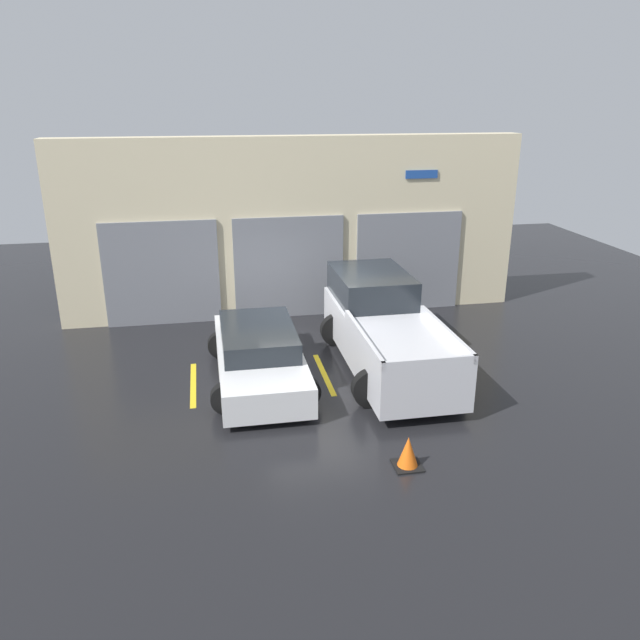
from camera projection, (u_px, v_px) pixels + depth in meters
ground_plane at (316, 356)px, 14.77m from camera, size 28.00×28.00×0.00m
shophouse_building at (294, 230)px, 17.00m from camera, size 12.56×0.68×4.84m
pickup_truck at (384, 328)px, 14.03m from camera, size 2.39×5.32×1.88m
sedan_white at (259, 355)px, 13.39m from camera, size 2.16×4.50×1.19m
parking_stripe_far_left at (193, 384)px, 13.31m from camera, size 0.12×2.20×0.01m
parking_stripe_left at (324, 374)px, 13.80m from camera, size 0.12×2.20×0.01m
parking_stripe_centre at (446, 364)px, 14.30m from camera, size 0.12×2.20×0.01m
traffic_cone at (408, 453)px, 10.29m from camera, size 0.47×0.47×0.55m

